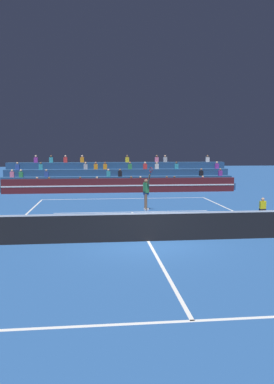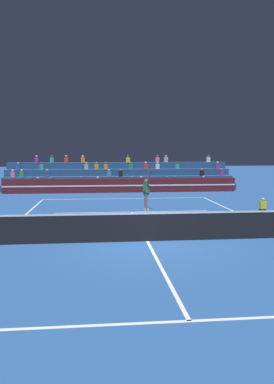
# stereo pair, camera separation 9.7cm
# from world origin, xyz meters

# --- Properties ---
(ground_plane) EXTENTS (120.00, 120.00, 0.00)m
(ground_plane) POSITION_xyz_m (0.00, 0.00, 0.00)
(ground_plane) COLOR #285699
(court_lines) EXTENTS (11.10, 23.90, 0.01)m
(court_lines) POSITION_xyz_m (0.00, 0.00, 0.00)
(court_lines) COLOR white
(court_lines) RESTS_ON ground
(tennis_net) EXTENTS (12.00, 0.10, 1.10)m
(tennis_net) POSITION_xyz_m (0.00, 0.00, 0.54)
(tennis_net) COLOR #2D6B38
(tennis_net) RESTS_ON ground
(sponsor_banner_wall) EXTENTS (18.00, 0.26, 1.10)m
(sponsor_banner_wall) POSITION_xyz_m (0.00, 15.49, 0.55)
(sponsor_banner_wall) COLOR #51191E
(sponsor_banner_wall) RESTS_ON ground
(bleacher_stand) EXTENTS (18.97, 3.80, 2.83)m
(bleacher_stand) POSITION_xyz_m (-0.00, 18.66, 0.84)
(bleacher_stand) COLOR navy
(bleacher_stand) RESTS_ON ground
(ball_kid_courtside) EXTENTS (0.30, 0.36, 0.84)m
(ball_kid_courtside) POSITION_xyz_m (6.70, 5.14, 0.33)
(ball_kid_courtside) COLOR black
(ball_kid_courtside) RESTS_ON ground
(tennis_player) EXTENTS (0.41, 1.05, 2.46)m
(tennis_player) POSITION_xyz_m (0.84, 7.00, 0.99)
(tennis_player) COLOR brown
(tennis_player) RESTS_ON ground
(tennis_ball) EXTENTS (0.07, 0.07, 0.07)m
(tennis_ball) POSITION_xyz_m (2.63, 0.90, 0.03)
(tennis_ball) COLOR #C6DB33
(tennis_ball) RESTS_ON ground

